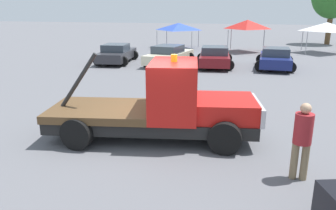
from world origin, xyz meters
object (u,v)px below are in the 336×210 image
at_px(tow_truck, 164,107).
at_px(canopy_tent_white, 327,27).
at_px(canopy_tent_red, 247,24).
at_px(parked_car_navy, 275,58).
at_px(parked_car_charcoal, 117,54).
at_px(parked_car_cream, 169,55).
at_px(canopy_tent_blue, 179,27).
at_px(parked_car_maroon, 215,57).
at_px(person_near_truck, 302,136).

xyz_separation_m(tow_truck, canopy_tent_white, (7.85, 22.52, 1.28)).
bearing_deg(canopy_tent_red, parked_car_navy, -74.92).
xyz_separation_m(parked_car_charcoal, parked_car_navy, (10.78, 0.62, -0.00)).
height_order(tow_truck, parked_car_cream, tow_truck).
xyz_separation_m(tow_truck, canopy_tent_blue, (-5.26, 22.88, 1.10)).
bearing_deg(canopy_tent_white, parked_car_maroon, -130.92).
relative_size(tow_truck, canopy_tent_white, 1.87).
height_order(parked_car_cream, canopy_tent_blue, canopy_tent_blue).
distance_m(parked_car_cream, canopy_tent_blue, 10.20).
distance_m(parked_car_cream, parked_car_maroon, 3.10).
bearing_deg(parked_car_navy, parked_car_maroon, 95.12).
distance_m(parked_car_maroon, parked_car_navy, 3.87).
bearing_deg(canopy_tent_red, parked_car_maroon, -100.82).
relative_size(parked_car_maroon, canopy_tent_red, 1.59).
distance_m(parked_car_charcoal, parked_car_navy, 10.80).
xyz_separation_m(person_near_truck, parked_car_cream, (-7.04, 14.47, -0.38)).
relative_size(parked_car_maroon, parked_car_navy, 1.09).
distance_m(person_near_truck, canopy_tent_white, 24.46).
height_order(parked_car_maroon, canopy_tent_red, canopy_tent_red).
xyz_separation_m(person_near_truck, parked_car_navy, (-0.08, 14.91, -0.38)).
height_order(canopy_tent_blue, canopy_tent_red, canopy_tent_red).
distance_m(parked_car_charcoal, parked_car_cream, 3.83).
bearing_deg(parked_car_cream, person_near_truck, -146.89).
relative_size(tow_truck, person_near_truck, 3.55).
distance_m(tow_truck, canopy_tent_white, 23.89).
bearing_deg(parked_car_cream, parked_car_navy, -79.21).
height_order(tow_truck, parked_car_charcoal, tow_truck).
bearing_deg(parked_car_maroon, parked_car_cream, 84.75).
height_order(parked_car_charcoal, parked_car_maroon, same).
distance_m(parked_car_cream, parked_car_navy, 6.97).
xyz_separation_m(tow_truck, parked_car_charcoal, (-7.27, 12.75, -0.32)).
bearing_deg(person_near_truck, parked_car_charcoal, -143.27).
xyz_separation_m(person_near_truck, canopy_tent_blue, (-8.85, 24.41, 1.04)).
relative_size(parked_car_cream, canopy_tent_red, 1.65).
relative_size(parked_car_maroon, canopy_tent_white, 1.44).
relative_size(person_near_truck, parked_car_navy, 0.40).
height_order(parked_car_charcoal, parked_car_cream, same).
bearing_deg(canopy_tent_blue, parked_car_cream, -79.68).
relative_size(parked_car_charcoal, canopy_tent_blue, 1.42).
relative_size(parked_car_cream, canopy_tent_white, 1.50).
bearing_deg(person_near_truck, canopy_tent_red, -174.83).
bearing_deg(parked_car_charcoal, parked_car_maroon, -95.89).
xyz_separation_m(parked_car_cream, canopy_tent_blue, (-1.81, 9.94, 1.42)).
xyz_separation_m(tow_truck, parked_car_maroon, (-0.35, 13.07, -0.31)).
distance_m(tow_truck, parked_car_navy, 13.83).
relative_size(parked_car_charcoal, canopy_tent_red, 1.59).
height_order(parked_car_charcoal, canopy_tent_blue, canopy_tent_blue).
height_order(person_near_truck, parked_car_maroon, person_near_truck).
xyz_separation_m(parked_car_cream, canopy_tent_white, (11.30, 9.59, 1.59)).
height_order(parked_car_navy, canopy_tent_blue, canopy_tent_blue).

